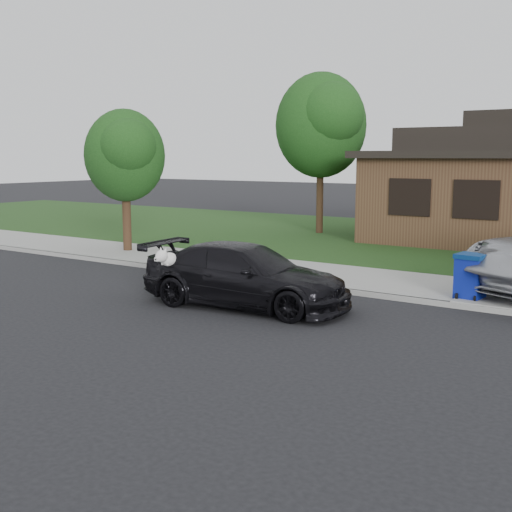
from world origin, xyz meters
The scene contains 8 objects.
ground centered at (0.00, 0.00, 0.00)m, with size 120.00×120.00×0.00m, color black.
sidewalk centered at (0.00, 5.00, 0.06)m, with size 60.00×3.00×0.12m, color gray.
curb centered at (0.00, 3.50, 0.06)m, with size 60.00×0.12×0.12m, color gray.
lawn centered at (0.00, 13.00, 0.07)m, with size 60.00×13.00×0.13m, color #193814.
sedan centered at (0.06, 1.15, 0.67)m, with size 4.76×2.39×1.34m.
recycling_bin centered at (3.99, 4.09, 0.62)m, with size 0.66×0.67×0.98m.
tree_0 centered at (-4.34, 12.88, 4.48)m, with size 3.78×3.60×6.34m.
tree_2 centered at (-7.38, 5.11, 3.27)m, with size 2.73×2.60×4.59m.
Camera 1 is at (7.73, -9.92, 3.19)m, focal length 45.00 mm.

